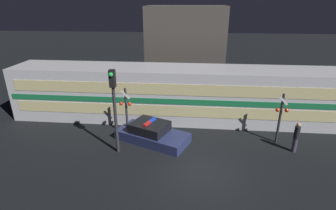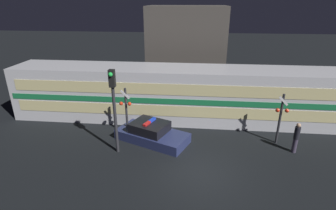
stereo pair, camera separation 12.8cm
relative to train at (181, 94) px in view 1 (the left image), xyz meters
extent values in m
plane|color=black|center=(1.28, -6.41, -1.85)|extent=(120.00, 120.00, 0.00)
cube|color=silver|center=(0.00, 0.01, 0.00)|extent=(23.49, 3.09, 3.71)
cube|color=#19723F|center=(0.00, -1.55, 0.00)|extent=(23.02, 0.03, 0.37)
cube|color=beige|center=(0.00, -1.55, -0.67)|extent=(22.31, 0.02, 0.74)
cube|color=beige|center=(0.00, -1.55, 0.82)|extent=(22.31, 0.02, 0.74)
cube|color=navy|center=(-1.56, -3.41, -1.56)|extent=(4.72, 3.48, 0.58)
cube|color=black|center=(-1.72, -3.35, -0.99)|extent=(2.57, 2.38, 0.57)
cube|color=red|center=(-1.84, -3.61, -0.64)|extent=(0.41, 0.61, 0.12)
cube|color=blue|center=(-1.61, -3.08, -0.64)|extent=(0.41, 0.61, 0.12)
cylinder|color=#3F384C|center=(6.55, -3.93, -1.43)|extent=(0.26, 0.26, 0.85)
cylinder|color=black|center=(6.55, -3.93, -0.65)|extent=(0.30, 0.30, 0.71)
sphere|color=tan|center=(6.55, -3.93, -0.17)|extent=(0.23, 0.23, 0.23)
cylinder|color=#2D2D33|center=(5.86, -2.94, -0.31)|extent=(0.14, 0.14, 3.09)
sphere|color=red|center=(5.60, -3.08, 0.31)|extent=(0.23, 0.23, 0.23)
sphere|color=red|center=(6.11, -3.08, 0.31)|extent=(0.23, 0.23, 0.23)
cube|color=white|center=(5.86, -3.03, 0.86)|extent=(0.58, 0.03, 0.58)
cylinder|color=#2D2D33|center=(-3.23, -2.85, -0.30)|extent=(0.14, 0.14, 3.11)
sphere|color=red|center=(-3.49, -2.99, 0.32)|extent=(0.23, 0.23, 0.23)
sphere|color=red|center=(-2.98, -2.99, 0.32)|extent=(0.23, 0.23, 0.23)
cube|color=white|center=(-3.23, -2.94, 0.88)|extent=(0.58, 0.03, 0.58)
cylinder|color=#2D2D33|center=(-3.31, -4.86, 0.06)|extent=(0.17, 0.17, 3.84)
cube|color=black|center=(-3.31, -4.86, 2.43)|extent=(0.30, 0.30, 0.90)
sphere|color=green|center=(-3.31, -5.06, 2.68)|extent=(0.23, 0.23, 0.23)
cube|color=#47423D|center=(0.03, 6.50, 1.91)|extent=(6.76, 4.38, 7.53)
camera|label=1|loc=(0.67, -17.29, 6.11)|focal=28.00mm
camera|label=2|loc=(0.80, -17.28, 6.11)|focal=28.00mm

